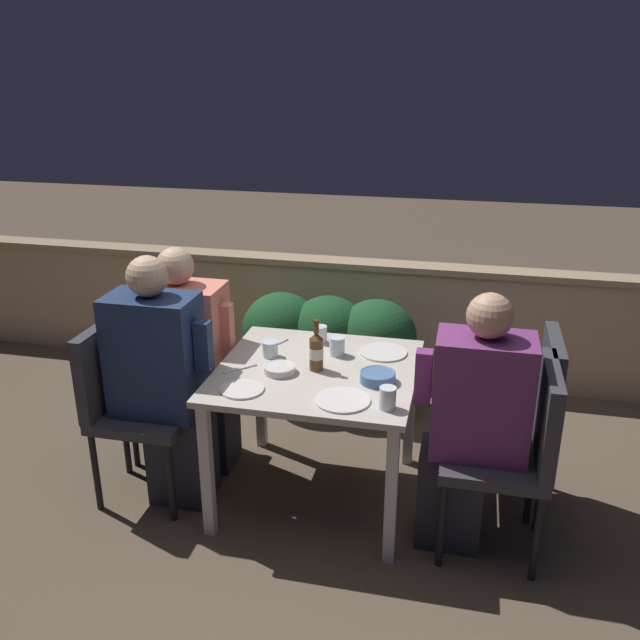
# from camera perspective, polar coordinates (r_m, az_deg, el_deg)

# --- Properties ---
(ground_plane) EXTENTS (16.00, 16.00, 0.00)m
(ground_plane) POSITION_cam_1_polar(r_m,az_deg,el_deg) (3.55, -0.25, -14.47)
(ground_plane) COLOR brown
(parapet_wall) EXTENTS (9.00, 0.18, 0.81)m
(parapet_wall) POSITION_cam_1_polar(r_m,az_deg,el_deg) (4.65, 3.85, 0.18)
(parapet_wall) COLOR tan
(parapet_wall) RESTS_ON ground_plane
(dining_table) EXTENTS (0.93, 0.90, 0.71)m
(dining_table) POSITION_cam_1_polar(r_m,az_deg,el_deg) (3.23, -0.27, -5.55)
(dining_table) COLOR #BCB2A3
(dining_table) RESTS_ON ground_plane
(planter_hedge) EXTENTS (1.09, 0.47, 0.72)m
(planter_hedge) POSITION_cam_1_polar(r_m,az_deg,el_deg) (4.21, 0.68, -2.23)
(planter_hedge) COLOR brown
(planter_hedge) RESTS_ON ground_plane
(chair_left_near) EXTENTS (0.46, 0.45, 0.90)m
(chair_left_near) POSITION_cam_1_polar(r_m,az_deg,el_deg) (3.45, -15.97, -5.96)
(chair_left_near) COLOR #333338
(chair_left_near) RESTS_ON ground_plane
(person_navy_jumper) EXTENTS (0.49, 0.26, 1.25)m
(person_navy_jumper) POSITION_cam_1_polar(r_m,az_deg,el_deg) (3.32, -13.02, -5.13)
(person_navy_jumper) COLOR #282833
(person_navy_jumper) RESTS_ON ground_plane
(chair_left_far) EXTENTS (0.46, 0.45, 0.90)m
(chair_left_far) POSITION_cam_1_polar(r_m,az_deg,el_deg) (3.71, -13.83, -3.78)
(chair_left_far) COLOR #333338
(chair_left_far) RESTS_ON ground_plane
(person_coral_top) EXTENTS (0.52, 0.26, 1.20)m
(person_coral_top) POSITION_cam_1_polar(r_m,az_deg,el_deg) (3.60, -10.99, -3.34)
(person_coral_top) COLOR #282833
(person_coral_top) RESTS_ON ground_plane
(chair_right_near) EXTENTS (0.46, 0.45, 0.90)m
(chair_right_near) POSITION_cam_1_polar(r_m,az_deg,el_deg) (3.05, 16.38, -9.77)
(chair_right_near) COLOR #333338
(chair_right_near) RESTS_ON ground_plane
(person_purple_stripe) EXTENTS (0.49, 0.26, 1.20)m
(person_purple_stripe) POSITION_cam_1_polar(r_m,az_deg,el_deg) (3.01, 12.59, -8.57)
(person_purple_stripe) COLOR #282833
(person_purple_stripe) RESTS_ON ground_plane
(chair_right_far) EXTENTS (0.46, 0.45, 0.90)m
(chair_right_far) POSITION_cam_1_polar(r_m,az_deg,el_deg) (3.35, 16.82, -6.89)
(chair_right_far) COLOR #333338
(chair_right_far) RESTS_ON ground_plane
(beer_bottle) EXTENTS (0.07, 0.07, 0.25)m
(beer_bottle) POSITION_cam_1_polar(r_m,az_deg,el_deg) (3.15, -0.38, -2.61)
(beer_bottle) COLOR brown
(beer_bottle) RESTS_ON dining_table
(plate_0) EXTENTS (0.24, 0.24, 0.01)m
(plate_0) POSITION_cam_1_polar(r_m,az_deg,el_deg) (3.37, 5.34, -2.71)
(plate_0) COLOR silver
(plate_0) RESTS_ON dining_table
(plate_1) EXTENTS (0.19, 0.19, 0.01)m
(plate_1) POSITION_cam_1_polar(r_m,az_deg,el_deg) (3.01, -6.58, -5.81)
(plate_1) COLOR silver
(plate_1) RESTS_ON dining_table
(plate_2) EXTENTS (0.24, 0.24, 0.01)m
(plate_2) POSITION_cam_1_polar(r_m,az_deg,el_deg) (2.90, 1.91, -6.75)
(plate_2) COLOR silver
(plate_2) RESTS_ON dining_table
(bowl_0) EXTENTS (0.15, 0.15, 0.04)m
(bowl_0) POSITION_cam_1_polar(r_m,az_deg,el_deg) (3.15, -3.39, -4.11)
(bowl_0) COLOR beige
(bowl_0) RESTS_ON dining_table
(bowl_1) EXTENTS (0.16, 0.16, 0.05)m
(bowl_1) POSITION_cam_1_polar(r_m,az_deg,el_deg) (3.06, 4.89, -4.75)
(bowl_1) COLOR #4C709E
(bowl_1) RESTS_ON dining_table
(glass_cup_0) EXTENTS (0.07, 0.07, 0.09)m
(glass_cup_0) POSITION_cam_1_polar(r_m,az_deg,el_deg) (3.47, 0.05, -1.21)
(glass_cup_0) COLOR silver
(glass_cup_0) RESTS_ON dining_table
(glass_cup_1) EXTENTS (0.07, 0.07, 0.10)m
(glass_cup_1) POSITION_cam_1_polar(r_m,az_deg,el_deg) (2.84, 5.72, -6.55)
(glass_cup_1) COLOR silver
(glass_cup_1) RESTS_ON dining_table
(glass_cup_2) EXTENTS (0.08, 0.08, 0.08)m
(glass_cup_2) POSITION_cam_1_polar(r_m,az_deg,el_deg) (3.32, -4.22, -2.45)
(glass_cup_2) COLOR silver
(glass_cup_2) RESTS_ON dining_table
(glass_cup_3) EXTENTS (0.08, 0.08, 0.09)m
(glass_cup_3) POSITION_cam_1_polar(r_m,az_deg,el_deg) (3.32, 1.44, -2.21)
(glass_cup_3) COLOR silver
(glass_cup_3) RESTS_ON dining_table
(fork_0) EXTENTS (0.09, 0.16, 0.01)m
(fork_0) POSITION_cam_1_polar(r_m,az_deg,el_deg) (3.46, -3.72, -2.03)
(fork_0) COLOR silver
(fork_0) RESTS_ON dining_table
(fork_1) EXTENTS (0.13, 0.14, 0.01)m
(fork_1) POSITION_cam_1_polar(r_m,az_deg,el_deg) (3.21, -6.74, -4.07)
(fork_1) COLOR silver
(fork_1) RESTS_ON dining_table
(potted_plant) EXTENTS (0.33, 0.33, 0.70)m
(potted_plant) POSITION_cam_1_polar(r_m,az_deg,el_deg) (4.49, -14.49, -1.00)
(potted_plant) COLOR #9E5638
(potted_plant) RESTS_ON ground_plane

